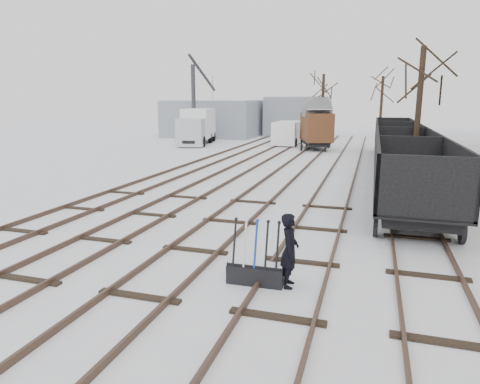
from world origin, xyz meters
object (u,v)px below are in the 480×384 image
object	(u,v)px
worker	(290,250)
lorry	(197,126)
ground_frame	(256,272)
box_van_wagon	(316,126)
crane	(195,119)
freight_wagon_a	(414,192)
panel_van	(288,133)

from	to	relation	value
worker	lorry	distance (m)	31.92
ground_frame	lorry	distance (m)	31.70
box_van_wagon	lorry	size ratio (longest dim) A/B	0.65
lorry	crane	bearing A→B (deg)	106.60
worker	crane	world-z (taller)	crane
freight_wagon_a	crane	distance (m)	30.61
ground_frame	crane	xyz separation A→B (m)	(-14.70, 30.91, 1.93)
box_van_wagon	lorry	distance (m)	11.33
box_van_wagon	crane	size ratio (longest dim) A/B	0.58
freight_wagon_a	panel_van	distance (m)	25.76
box_van_wagon	worker	bearing A→B (deg)	-101.02
ground_frame	freight_wagon_a	distance (m)	7.63
worker	lorry	xyz separation A→B (m)	(-14.28, 28.53, 0.85)
worker	freight_wagon_a	size ratio (longest dim) A/B	0.26
worker	freight_wagon_a	xyz separation A→B (m)	(3.07, 6.47, 0.18)
box_van_wagon	panel_van	world-z (taller)	box_van_wagon
ground_frame	lorry	xyz separation A→B (m)	(-13.53, 28.63, 1.41)
panel_van	crane	xyz separation A→B (m)	(-9.44, 0.24, 1.10)
freight_wagon_a	ground_frame	bearing A→B (deg)	-120.19
freight_wagon_a	box_van_wagon	xyz separation A→B (m)	(-6.07, 21.02, 0.94)
freight_wagon_a	box_van_wagon	size ratio (longest dim) A/B	1.34
ground_frame	panel_van	distance (m)	31.14
box_van_wagon	panel_van	bearing A→B (deg)	117.07
freight_wagon_a	crane	bearing A→B (deg)	127.26
worker	panel_van	size ratio (longest dim) A/B	0.35
lorry	freight_wagon_a	bearing A→B (deg)	-62.45
ground_frame	lorry	bearing A→B (deg)	114.48
freight_wagon_a	panel_van	bearing A→B (deg)	110.65
lorry	crane	xyz separation A→B (m)	(-1.17, 2.28, 0.52)
ground_frame	box_van_wagon	bearing A→B (deg)	93.85
worker	lorry	size ratio (longest dim) A/B	0.23
worker	box_van_wagon	xyz separation A→B (m)	(-3.00, 27.49, 1.12)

